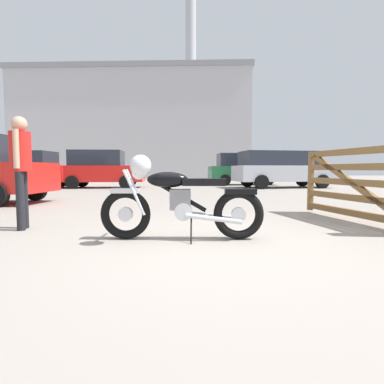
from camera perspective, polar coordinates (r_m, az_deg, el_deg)
ground_plane at (r=3.96m, az=3.63°, el=-8.92°), size 80.00×80.00×0.00m
vintage_motorcycle at (r=3.99m, az=-2.62°, el=-1.64°), size 2.08×0.74×1.07m
timber_gate at (r=5.79m, az=28.82°, el=1.75°), size 0.66×2.51×1.60m
bystander at (r=5.30m, az=-28.47°, el=5.00°), size 0.30×0.45×1.66m
blue_hatchback_right at (r=15.80m, az=-16.09°, el=4.06°), size 3.96×1.94×1.78m
pale_sedan_back at (r=15.83m, az=15.82°, el=4.15°), size 4.92×2.53×1.74m
dark_sedan_left at (r=17.23m, az=-28.61°, el=3.79°), size 4.82×2.23×1.74m
red_hatchback_near at (r=18.32m, az=9.01°, el=4.16°), size 3.97×1.97×1.78m
industrial_building at (r=35.52m, az=-9.91°, el=11.57°), size 24.35×10.69×20.05m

